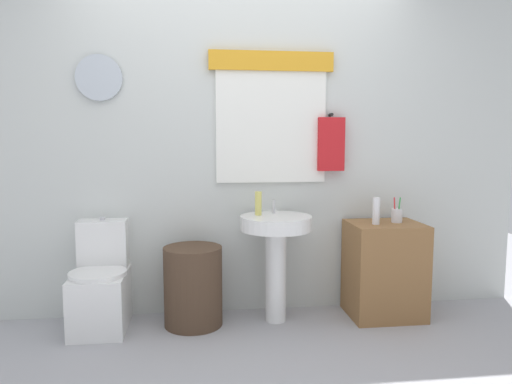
{
  "coord_description": "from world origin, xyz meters",
  "views": [
    {
      "loc": [
        -0.33,
        -2.43,
        1.32
      ],
      "look_at": [
        0.08,
        0.8,
        0.95
      ],
      "focal_mm": 33.31,
      "sensor_mm": 36.0,
      "label": 1
    }
  ],
  "objects_px": {
    "pedestal_sink": "(276,242)",
    "wooden_cabinet": "(384,270)",
    "toothbrush_cup": "(397,215)",
    "toilet": "(101,287)",
    "soap_bottle": "(258,203)",
    "lotion_bottle": "(376,211)",
    "laundry_hamper": "(193,286)"
  },
  "relations": [
    {
      "from": "toothbrush_cup",
      "to": "lotion_bottle",
      "type": "bearing_deg",
      "value": -161.86
    },
    {
      "from": "laundry_hamper",
      "to": "lotion_bottle",
      "type": "xyz_separation_m",
      "value": [
        1.32,
        -0.04,
        0.52
      ]
    },
    {
      "from": "laundry_hamper",
      "to": "soap_bottle",
      "type": "xyz_separation_m",
      "value": [
        0.47,
        0.05,
        0.57
      ]
    },
    {
      "from": "wooden_cabinet",
      "to": "toothbrush_cup",
      "type": "relative_size",
      "value": 3.79
    },
    {
      "from": "wooden_cabinet",
      "to": "soap_bottle",
      "type": "distance_m",
      "value": 1.07
    },
    {
      "from": "wooden_cabinet",
      "to": "pedestal_sink",
      "type": "bearing_deg",
      "value": -180.0
    },
    {
      "from": "toilet",
      "to": "toothbrush_cup",
      "type": "relative_size",
      "value": 4.1
    },
    {
      "from": "toilet",
      "to": "toothbrush_cup",
      "type": "bearing_deg",
      "value": -0.38
    },
    {
      "from": "toilet",
      "to": "toothbrush_cup",
      "type": "distance_m",
      "value": 2.18
    },
    {
      "from": "toilet",
      "to": "soap_bottle",
      "type": "bearing_deg",
      "value": 0.82
    },
    {
      "from": "laundry_hamper",
      "to": "toothbrush_cup",
      "type": "xyz_separation_m",
      "value": [
        1.5,
        0.02,
        0.47
      ]
    },
    {
      "from": "toothbrush_cup",
      "to": "pedestal_sink",
      "type": "bearing_deg",
      "value": -178.73
    },
    {
      "from": "toilet",
      "to": "pedestal_sink",
      "type": "bearing_deg",
      "value": -1.6
    },
    {
      "from": "pedestal_sink",
      "to": "soap_bottle",
      "type": "relative_size",
      "value": 4.52
    },
    {
      "from": "pedestal_sink",
      "to": "soap_bottle",
      "type": "height_order",
      "value": "soap_bottle"
    },
    {
      "from": "lotion_bottle",
      "to": "toothbrush_cup",
      "type": "distance_m",
      "value": 0.2
    },
    {
      "from": "wooden_cabinet",
      "to": "laundry_hamper",
      "type": "bearing_deg",
      "value": 180.0
    },
    {
      "from": "toilet",
      "to": "toothbrush_cup",
      "type": "height_order",
      "value": "toothbrush_cup"
    },
    {
      "from": "pedestal_sink",
      "to": "wooden_cabinet",
      "type": "relative_size",
      "value": 1.1
    },
    {
      "from": "toilet",
      "to": "soap_bottle",
      "type": "xyz_separation_m",
      "value": [
        1.11,
        0.02,
        0.57
      ]
    },
    {
      "from": "laundry_hamper",
      "to": "wooden_cabinet",
      "type": "bearing_deg",
      "value": 0.0
    },
    {
      "from": "toothbrush_cup",
      "to": "toilet",
      "type": "bearing_deg",
      "value": 179.62
    },
    {
      "from": "pedestal_sink",
      "to": "wooden_cabinet",
      "type": "bearing_deg",
      "value": 0.0
    },
    {
      "from": "lotion_bottle",
      "to": "laundry_hamper",
      "type": "bearing_deg",
      "value": 178.26
    },
    {
      "from": "laundry_hamper",
      "to": "wooden_cabinet",
      "type": "height_order",
      "value": "wooden_cabinet"
    },
    {
      "from": "toilet",
      "to": "soap_bottle",
      "type": "distance_m",
      "value": 1.24
    },
    {
      "from": "toilet",
      "to": "laundry_hamper",
      "type": "relative_size",
      "value": 1.35
    },
    {
      "from": "toilet",
      "to": "pedestal_sink",
      "type": "distance_m",
      "value": 1.26
    },
    {
      "from": "soap_bottle",
      "to": "lotion_bottle",
      "type": "xyz_separation_m",
      "value": [
        0.84,
        -0.09,
        -0.06
      ]
    },
    {
      "from": "pedestal_sink",
      "to": "lotion_bottle",
      "type": "distance_m",
      "value": 0.76
    },
    {
      "from": "laundry_hamper",
      "to": "pedestal_sink",
      "type": "xyz_separation_m",
      "value": [
        0.59,
        -0.0,
        0.3
      ]
    },
    {
      "from": "toilet",
      "to": "wooden_cabinet",
      "type": "distance_m",
      "value": 2.04
    }
  ]
}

